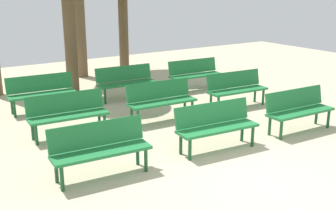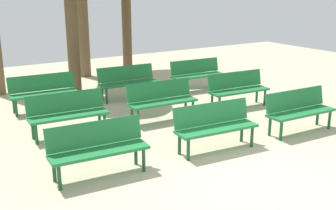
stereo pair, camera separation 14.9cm
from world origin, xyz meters
name	(u,v)px [view 2 (the right image)]	position (x,y,z in m)	size (l,w,h in m)	color
ground_plane	(268,183)	(0.00, 0.00, 0.00)	(24.00, 24.00, 0.00)	#BCAD8E
bench_r0_c0	(98,146)	(-2.13, 1.69, 0.50)	(1.63, 0.59, 0.87)	#1E7238
bench_r0_c1	(215,124)	(0.15, 1.55, 0.50)	(1.64, 0.62, 0.87)	#1E7238
bench_r0_c2	(299,108)	(2.26, 1.40, 0.50)	(1.62, 0.55, 0.87)	#1E7238
bench_r1_c0	(68,111)	(-1.89, 3.78, 0.50)	(1.63, 0.59, 0.87)	#1E7238
bench_r1_c1	(161,98)	(0.24, 3.60, 0.50)	(1.62, 0.56, 0.87)	#1E7238
bench_r1_c2	(238,87)	(2.41, 3.48, 0.50)	(1.63, 0.60, 0.87)	#1E7238
bench_r2_c0	(43,90)	(-1.80, 5.78, 0.50)	(1.63, 0.58, 0.87)	#1E7238
bench_r2_c1	(127,80)	(0.44, 5.68, 0.50)	(1.62, 0.57, 0.87)	#1E7238
bench_r2_c2	(197,73)	(2.60, 5.47, 0.50)	(1.63, 0.58, 0.87)	#1E7238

